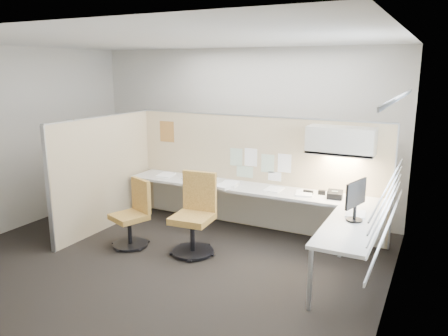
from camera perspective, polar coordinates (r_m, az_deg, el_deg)
The scene contains 28 objects.
floor at distance 6.04m, azimuth -7.16°, elevation -11.40°, with size 5.50×4.50×0.01m, color black.
ceiling at distance 5.51m, azimuth -8.02°, elevation 16.27°, with size 5.50×4.50×0.01m, color white.
wall_back at distance 7.54m, azimuth 2.13°, elevation 4.77°, with size 5.50×0.02×2.80m, color beige.
wall_front at distance 4.02m, azimuth -25.98°, elevation -3.94°, with size 5.50×0.02×2.80m, color beige.
wall_left at distance 7.50m, azimuth -25.24°, elevation 3.48°, with size 0.02×4.50×2.80m, color beige.
wall_right at distance 4.67m, azimuth 21.53°, elevation -1.28°, with size 0.02×4.50×2.80m, color beige.
window_pane at distance 4.64m, azimuth 21.38°, elevation 0.55°, with size 0.01×2.80×1.30m, color #96A3AE.
partition_back at distance 6.84m, azimuth 3.99°, elevation -0.59°, with size 4.10×0.06×1.75m, color #CCB58D.
partition_left at distance 7.02m, azimuth -15.28°, elevation -0.68°, with size 0.06×2.20×1.75m, color #CCB58D.
desk at distance 6.35m, azimuth 5.44°, elevation -4.25°, with size 4.00×2.07×0.73m.
overhead_bin at distance 6.12m, azimuth 15.03°, elevation 3.45°, with size 0.90×0.36×0.38m, color beige.
task_light_strip at distance 6.16m, azimuth 14.91°, elevation 1.52°, with size 0.60×0.06×0.02m, color #FFEABF.
pinned_papers at distance 6.74m, azimuth 4.52°, elevation 0.58°, with size 1.01×0.00×0.47m.
poster at distance 7.46m, azimuth -7.47°, elevation 4.74°, with size 0.28×0.00×0.35m, color orange.
chair_left at distance 6.32m, azimuth -11.76°, elevation -6.13°, with size 0.56×0.58×0.94m.
chair_right at distance 5.96m, azimuth -3.83°, elevation -6.35°, with size 0.57×0.58×1.08m.
monitor at distance 5.27m, azimuth 16.82°, elevation -3.78°, with size 0.19×0.45×0.48m.
phone at distance 6.17m, azimuth 14.25°, elevation -3.39°, with size 0.23×0.21×0.12m.
stapler at distance 6.31m, azimuth 10.94°, elevation -3.10°, with size 0.14×0.04×0.05m, color black.
tape_dispenser at distance 6.31m, azimuth 12.66°, elevation -3.14°, with size 0.10×0.06×0.06m, color black.
coat_hook at distance 6.54m, azimuth -19.74°, elevation 2.91°, with size 0.18×0.44×1.33m.
paper_stack_0 at distance 7.26m, azimuth -7.58°, elevation -0.93°, with size 0.23×0.30×0.03m, color white.
paper_stack_1 at distance 7.06m, azimuth -4.18°, elevation -1.27°, with size 0.23×0.30×0.02m, color white.
paper_stack_2 at distance 6.62m, azimuth 0.76°, elevation -2.12°, with size 0.23×0.30×0.04m, color white.
paper_stack_3 at distance 6.44m, azimuth 6.54°, elevation -2.78°, with size 0.23×0.30×0.02m, color white.
paper_stack_4 at distance 6.28m, azimuth 10.43°, elevation -3.29°, with size 0.23×0.30×0.02m, color white.
paper_stack_5 at distance 5.57m, azimuth 16.79°, elevation -5.77°, with size 0.23×0.30×0.02m, color white.
paper_stack_6 at distance 6.52m, azimuth 0.08°, elevation -2.37°, with size 0.23×0.30×0.04m, color white.
Camera 1 is at (3.12, -4.53, 2.48)m, focal length 35.00 mm.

